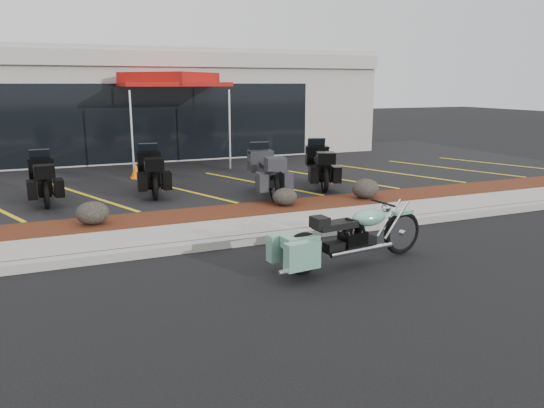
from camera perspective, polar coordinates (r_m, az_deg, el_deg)
name	(u,v)px	position (r m, az deg, el deg)	size (l,w,h in m)	color
ground	(257,260)	(8.64, -1.60, -6.07)	(90.00, 90.00, 0.00)	black
curb	(239,241)	(9.43, -3.58, -3.99)	(24.00, 0.25, 0.15)	gray
sidewalk	(227,231)	(10.06, -4.89, -2.92)	(24.00, 1.20, 0.15)	gray
mulch_bed	(209,216)	(11.17, -6.78, -1.34)	(24.00, 1.20, 0.16)	#37100C
upper_lot	(159,176)	(16.33, -12.03, 2.95)	(26.00, 9.60, 0.15)	black
dealership_building	(127,104)	(22.31, -15.36, 10.35)	(18.00, 8.16, 4.00)	gray
boulder_left	(92,213)	(10.70, -18.75, -0.92)	(0.63, 0.52, 0.44)	black
boulder_mid	(285,197)	(11.70, 1.39, 0.79)	(0.56, 0.47, 0.40)	black
boulder_right	(365,189)	(12.63, 10.02, 1.65)	(0.66, 0.55, 0.47)	black
hero_cruiser	(402,226)	(9.04, 13.81, -2.36)	(2.77, 0.70, 0.97)	#6CA88F
touring_black_front	(41,173)	(13.75, -23.56, 3.08)	(1.97, 0.75, 1.14)	black
touring_black_mid	(149,166)	(13.93, -13.11, 4.00)	(2.03, 0.78, 1.18)	black
touring_grey	(259,166)	(13.49, -1.37, 4.15)	(2.11, 0.80, 1.23)	#2F2F34
touring_black_rear	(316,160)	(14.60, 4.77, 4.74)	(2.07, 0.79, 1.21)	black
traffic_cone	(136,171)	(15.67, -14.43, 3.49)	(0.30, 0.30, 0.43)	orange
popup_canopy	(170,81)	(17.81, -10.93, 12.85)	(3.85, 3.85, 3.00)	silver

